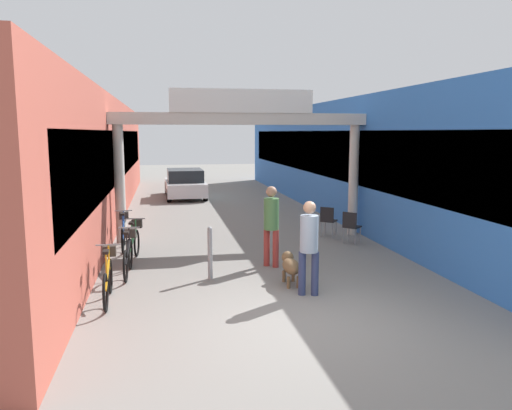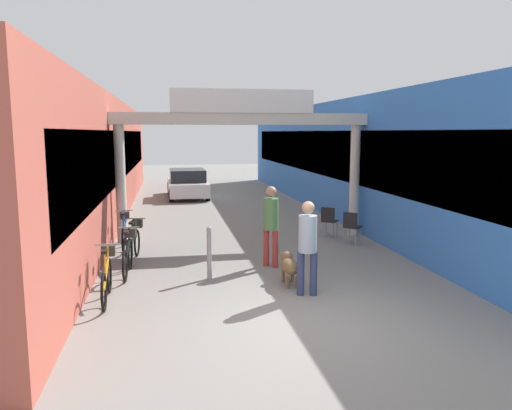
{
  "view_description": "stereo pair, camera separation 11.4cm",
  "coord_description": "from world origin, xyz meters",
  "px_view_note": "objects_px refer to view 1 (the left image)",
  "views": [
    {
      "loc": [
        -2.17,
        -7.42,
        3.04
      ],
      "look_at": [
        0.0,
        4.25,
        1.3
      ],
      "focal_mm": 35.0,
      "sensor_mm": 36.0,
      "label": 1
    },
    {
      "loc": [
        -2.06,
        -7.44,
        3.04
      ],
      "look_at": [
        0.0,
        4.25,
        1.3
      ],
      "focal_mm": 35.0,
      "sensor_mm": 36.0,
      "label": 2
    }
  ],
  "objects_px": {
    "parked_car_white": "(185,184)",
    "bollard_post_metal": "(210,253)",
    "dog_on_leash": "(290,265)",
    "bicycle_black_second": "(128,254)",
    "bicycle_blue_farthest": "(124,232)",
    "pedestrian_companion": "(271,220)",
    "bicycle_orange_nearest": "(108,277)",
    "cafe_chair_black_farther": "(328,219)",
    "bicycle_green_third": "(134,243)",
    "pedestrian_with_dog": "(309,241)",
    "cafe_chair_black_nearer": "(351,225)"
  },
  "relations": [
    {
      "from": "parked_car_white",
      "to": "bollard_post_metal",
      "type": "bearing_deg",
      "value": -90.29
    },
    {
      "from": "dog_on_leash",
      "to": "parked_car_white",
      "type": "relative_size",
      "value": 0.21
    },
    {
      "from": "bicycle_black_second",
      "to": "bicycle_blue_farthest",
      "type": "relative_size",
      "value": 1.0
    },
    {
      "from": "pedestrian_companion",
      "to": "dog_on_leash",
      "type": "bearing_deg",
      "value": -85.87
    },
    {
      "from": "bicycle_orange_nearest",
      "to": "parked_car_white",
      "type": "distance_m",
      "value": 14.44
    },
    {
      "from": "cafe_chair_black_farther",
      "to": "parked_car_white",
      "type": "height_order",
      "value": "parked_car_white"
    },
    {
      "from": "bicycle_green_third",
      "to": "pedestrian_with_dog",
      "type": "bearing_deg",
      "value": -43.68
    },
    {
      "from": "bicycle_blue_farthest",
      "to": "cafe_chair_black_nearer",
      "type": "relative_size",
      "value": 1.9
    },
    {
      "from": "bicycle_blue_farthest",
      "to": "parked_car_white",
      "type": "xyz_separation_m",
      "value": [
        2.05,
        10.14,
        0.21
      ]
    },
    {
      "from": "bollard_post_metal",
      "to": "bicycle_black_second",
      "type": "bearing_deg",
      "value": 157.51
    },
    {
      "from": "bicycle_orange_nearest",
      "to": "bicycle_green_third",
      "type": "height_order",
      "value": "same"
    },
    {
      "from": "dog_on_leash",
      "to": "bollard_post_metal",
      "type": "xyz_separation_m",
      "value": [
        -1.56,
        0.63,
        0.18
      ]
    },
    {
      "from": "pedestrian_companion",
      "to": "cafe_chair_black_farther",
      "type": "relative_size",
      "value": 2.07
    },
    {
      "from": "pedestrian_with_dog",
      "to": "bicycle_black_second",
      "type": "height_order",
      "value": "pedestrian_with_dog"
    },
    {
      "from": "dog_on_leash",
      "to": "pedestrian_companion",
      "type": "bearing_deg",
      "value": 94.13
    },
    {
      "from": "pedestrian_with_dog",
      "to": "bicycle_green_third",
      "type": "bearing_deg",
      "value": 136.32
    },
    {
      "from": "pedestrian_companion",
      "to": "bicycle_green_third",
      "type": "height_order",
      "value": "pedestrian_companion"
    },
    {
      "from": "pedestrian_with_dog",
      "to": "bicycle_blue_farthest",
      "type": "height_order",
      "value": "pedestrian_with_dog"
    },
    {
      "from": "cafe_chair_black_nearer",
      "to": "cafe_chair_black_farther",
      "type": "height_order",
      "value": "same"
    },
    {
      "from": "dog_on_leash",
      "to": "bollard_post_metal",
      "type": "height_order",
      "value": "bollard_post_metal"
    },
    {
      "from": "cafe_chair_black_farther",
      "to": "parked_car_white",
      "type": "xyz_separation_m",
      "value": [
        -3.7,
        9.75,
        0.1
      ]
    },
    {
      "from": "bicycle_blue_farthest",
      "to": "cafe_chair_black_nearer",
      "type": "distance_m",
      "value": 6.1
    },
    {
      "from": "bicycle_green_third",
      "to": "bicycle_orange_nearest",
      "type": "bearing_deg",
      "value": -96.13
    },
    {
      "from": "pedestrian_companion",
      "to": "bicycle_green_third",
      "type": "xyz_separation_m",
      "value": [
        -3.1,
        1.11,
        -0.63
      ]
    },
    {
      "from": "pedestrian_companion",
      "to": "parked_car_white",
      "type": "distance_m",
      "value": 12.68
    },
    {
      "from": "pedestrian_with_dog",
      "to": "parked_car_white",
      "type": "xyz_separation_m",
      "value": [
        -1.65,
        14.7,
        -0.39
      ]
    },
    {
      "from": "bollard_post_metal",
      "to": "parked_car_white",
      "type": "relative_size",
      "value": 0.28
    },
    {
      "from": "bollard_post_metal",
      "to": "cafe_chair_black_nearer",
      "type": "distance_m",
      "value": 4.84
    },
    {
      "from": "bollard_post_metal",
      "to": "cafe_chair_black_farther",
      "type": "bearing_deg",
      "value": 43.55
    },
    {
      "from": "pedestrian_with_dog",
      "to": "bollard_post_metal",
      "type": "relative_size",
      "value": 1.61
    },
    {
      "from": "dog_on_leash",
      "to": "bollard_post_metal",
      "type": "bearing_deg",
      "value": 157.92
    },
    {
      "from": "cafe_chair_black_nearer",
      "to": "pedestrian_companion",
      "type": "bearing_deg",
      "value": -144.83
    },
    {
      "from": "bicycle_green_third",
      "to": "bicycle_blue_farthest",
      "type": "height_order",
      "value": "same"
    },
    {
      "from": "bicycle_black_second",
      "to": "bicycle_green_third",
      "type": "bearing_deg",
      "value": 87.33
    },
    {
      "from": "pedestrian_companion",
      "to": "cafe_chair_black_farther",
      "type": "bearing_deg",
      "value": 50.91
    },
    {
      "from": "dog_on_leash",
      "to": "bicycle_green_third",
      "type": "height_order",
      "value": "bicycle_green_third"
    },
    {
      "from": "dog_on_leash",
      "to": "pedestrian_with_dog",
      "type": "bearing_deg",
      "value": -77.64
    },
    {
      "from": "pedestrian_with_dog",
      "to": "dog_on_leash",
      "type": "bearing_deg",
      "value": 102.36
    },
    {
      "from": "bicycle_blue_farthest",
      "to": "parked_car_white",
      "type": "relative_size",
      "value": 0.42
    },
    {
      "from": "bicycle_orange_nearest",
      "to": "cafe_chair_black_farther",
      "type": "distance_m",
      "value": 7.31
    },
    {
      "from": "bicycle_blue_farthest",
      "to": "cafe_chair_black_farther",
      "type": "distance_m",
      "value": 5.76
    },
    {
      "from": "bicycle_blue_farthest",
      "to": "cafe_chair_black_farther",
      "type": "height_order",
      "value": "bicycle_blue_farthest"
    },
    {
      "from": "pedestrian_companion",
      "to": "bicycle_orange_nearest",
      "type": "distance_m",
      "value": 3.86
    },
    {
      "from": "pedestrian_companion",
      "to": "bollard_post_metal",
      "type": "height_order",
      "value": "pedestrian_companion"
    },
    {
      "from": "bicycle_orange_nearest",
      "to": "bicycle_green_third",
      "type": "relative_size",
      "value": 1.0
    },
    {
      "from": "bicycle_green_third",
      "to": "bollard_post_metal",
      "type": "distance_m",
      "value": 2.47
    },
    {
      "from": "bicycle_green_third",
      "to": "cafe_chair_black_nearer",
      "type": "relative_size",
      "value": 1.89
    },
    {
      "from": "pedestrian_companion",
      "to": "cafe_chair_black_nearer",
      "type": "height_order",
      "value": "pedestrian_companion"
    },
    {
      "from": "pedestrian_companion",
      "to": "cafe_chair_black_nearer",
      "type": "relative_size",
      "value": 2.07
    },
    {
      "from": "bicycle_black_second",
      "to": "bicycle_blue_farthest",
      "type": "distance_m",
      "value": 2.51
    }
  ]
}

